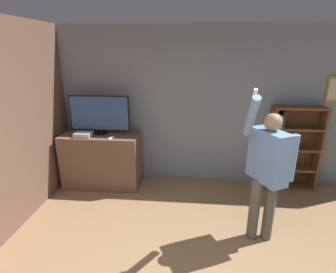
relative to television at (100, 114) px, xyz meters
name	(u,v)px	position (x,y,z in m)	size (l,w,h in m)	color
wall_back	(203,107)	(1.72, 0.36, 0.08)	(6.91, 0.09, 2.70)	gray
wall_side_brick	(6,129)	(-0.77, -1.20, 0.08)	(0.06, 4.65, 2.70)	brown
tv_ledge	(103,159)	(0.00, -0.04, -0.80)	(1.31, 0.62, 0.93)	brown
television	(100,114)	(0.00, 0.00, 0.00)	(1.01, 0.22, 0.65)	black
game_console	(83,135)	(-0.24, -0.18, -0.30)	(0.27, 0.20, 0.07)	silver
remote_loose	(111,138)	(0.25, -0.25, -0.33)	(0.08, 0.14, 0.02)	white
bookshelf	(288,150)	(3.18, 0.17, -0.59)	(0.82, 0.28, 1.43)	brown
person	(267,167)	(2.43, -1.25, -0.27)	(0.63, 0.58, 1.93)	#56514C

